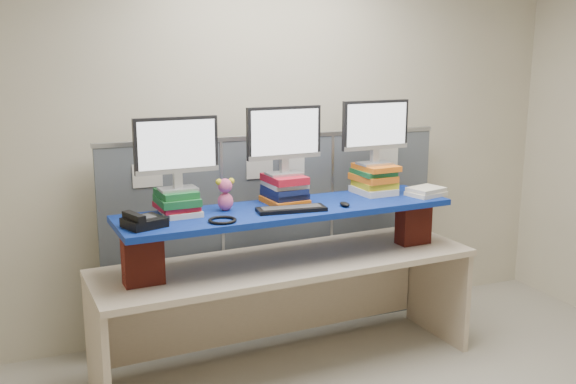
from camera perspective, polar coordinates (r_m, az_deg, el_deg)
name	(u,v)px	position (r m, az deg, el deg)	size (l,w,h in m)	color
room	(415,204)	(3.11, 11.20, -1.07)	(5.00, 4.00, 2.80)	beige
cubicle_partition	(278,235)	(4.80, -0.90, -3.88)	(2.60, 0.06, 1.53)	#474D54
desk	(288,282)	(4.29, 0.00, -7.99)	(2.58, 0.87, 0.77)	beige
brick_pier_left	(143,258)	(3.85, -12.78, -5.77)	(0.23, 0.13, 0.31)	maroon
brick_pier_right	(413,222)	(4.64, 11.09, -2.63)	(0.23, 0.13, 0.31)	maroon
blue_board	(288,210)	(4.15, 0.00, -1.62)	(2.20, 0.55, 0.04)	navy
book_stack_left	(177,202)	(4.01, -9.80, -0.89)	(0.26, 0.31, 0.15)	silver
book_stack_center	(284,189)	(4.24, -0.31, 0.26)	(0.27, 0.33, 0.19)	orange
book_stack_right	(374,179)	(4.57, 7.67, 1.16)	(0.27, 0.33, 0.21)	silver
monitor_left	(177,149)	(3.94, -9.88, 3.79)	(0.52, 0.16, 0.45)	#B6B6BB
monitor_center	(284,136)	(4.18, -0.34, 4.98)	(0.52, 0.16, 0.45)	#B6B6BB
monitor_right	(375,128)	(4.52, 7.78, 5.63)	(0.52, 0.16, 0.45)	#B6B6BB
keyboard	(291,209)	(4.04, 0.30, -1.53)	(0.45, 0.19, 0.03)	black
mouse	(345,204)	(4.17, 5.06, -1.09)	(0.05, 0.10, 0.03)	black
desk_phone	(143,221)	(3.76, -12.77, -2.56)	(0.27, 0.25, 0.09)	black
headset	(222,220)	(3.81, -5.85, -2.51)	(0.17, 0.17, 0.02)	black
plush_toy	(225,194)	(4.05, -5.60, -0.19)	(0.12, 0.09, 0.21)	#D24F7E
binder_stack	(426,192)	(4.58, 12.17, 0.04)	(0.28, 0.25, 0.06)	beige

